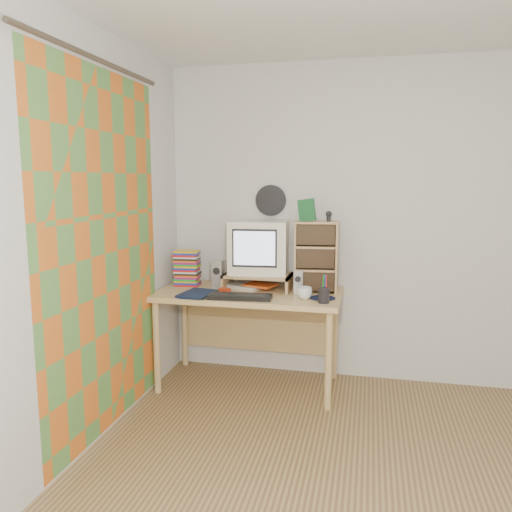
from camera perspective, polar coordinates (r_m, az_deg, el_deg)
The scene contains 20 objects.
back_wall at distance 4.01m, azimuth 14.93°, elevation 3.47°, with size 3.50×3.50×0.00m, color silver.
left_wall at distance 2.78m, azimuth -22.57°, elevation 0.85°, with size 3.50×3.50×0.00m, color silver.
curtain at distance 3.17m, azimuth -16.87°, elevation 0.23°, with size 2.20×2.20×0.00m, color #D0641D.
wall_disc at distance 4.05m, azimuth 1.70°, elevation 6.36°, with size 0.25×0.25×0.02m, color black.
desk at distance 3.91m, azimuth -0.62°, elevation -5.80°, with size 1.40×0.70×0.75m.
monitor_riser at distance 3.89m, azimuth 0.22°, elevation -2.44°, with size 0.52×0.30×0.12m.
crt_monitor at distance 3.90m, azimuth 0.38°, elevation 1.04°, with size 0.43×0.43×0.41m, color white.
speaker_left at distance 3.93m, azimuth -4.35°, elevation -2.09°, with size 0.08×0.08×0.22m, color #A09FA4.
speaker_right at distance 3.76m, azimuth 4.88°, elevation -2.94°, with size 0.07×0.07×0.18m, color #A09FA4.
keyboard at distance 3.59m, azimuth -1.83°, elevation -4.67°, with size 0.45×0.15×0.03m, color black.
dvd_stack at distance 4.06m, azimuth -7.88°, elevation -1.46°, with size 0.19×0.13×0.27m, color brown, non-canonical shape.
cd_rack at distance 3.79m, azimuth 6.82°, elevation -0.09°, with size 0.32×0.17×0.54m, color tan.
mug at distance 3.60m, azimuth 5.56°, elevation -4.23°, with size 0.11×0.11×0.09m, color white.
diary at distance 3.77m, azimuth -8.16°, elevation -3.95°, with size 0.26×0.20×0.05m, color #0F1D39.
mousepad at distance 3.64m, azimuth 7.61°, elevation -4.78°, with size 0.19×0.19×0.00m, color black.
pen_cup at distance 3.49m, azimuth 7.77°, elevation -4.10°, with size 0.08×0.08×0.15m, color black, non-canonical shape.
papers at distance 3.93m, azimuth -0.57°, elevation -3.45°, with size 0.27×0.20×0.04m, color beige, non-canonical shape.
red_box at distance 3.77m, azimuth -3.59°, elevation -3.98°, with size 0.08×0.05×0.04m, color #B02F12.
game_box at distance 3.75m, azimuth 5.82°, elevation 5.23°, with size 0.13×0.03×0.16m, color #1C6333.
webcam at distance 3.75m, azimuth 8.31°, elevation 4.53°, with size 0.05×0.05×0.08m, color black, non-canonical shape.
Camera 1 is at (-0.14, -2.24, 1.60)m, focal length 35.00 mm.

